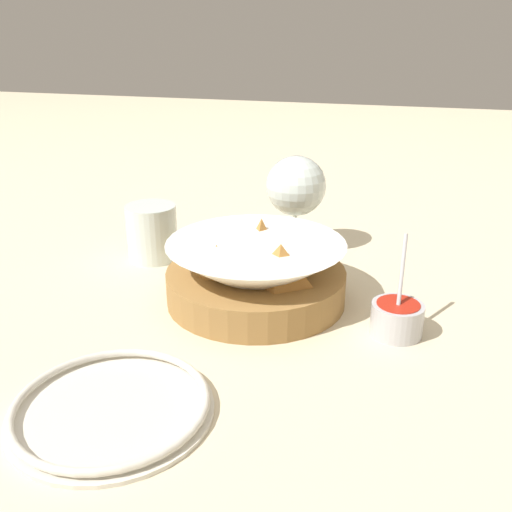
{
  "coord_description": "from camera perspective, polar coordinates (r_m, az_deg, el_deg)",
  "views": [
    {
      "loc": [
        -0.68,
        -0.23,
        0.35
      ],
      "look_at": [
        -0.02,
        -0.04,
        0.06
      ],
      "focal_mm": 40.0,
      "sensor_mm": 36.0,
      "label": 1
    }
  ],
  "objects": [
    {
      "name": "side_plate",
      "position": [
        0.58,
        -14.26,
        -14.38
      ],
      "size": [
        0.2,
        0.2,
        0.01
      ],
      "color": "silver",
      "rests_on": "ground_plane"
    },
    {
      "name": "beer_mug",
      "position": [
        0.9,
        -10.3,
        2.2
      ],
      "size": [
        0.11,
        0.08,
        0.09
      ],
      "color": "silver",
      "rests_on": "ground_plane"
    },
    {
      "name": "food_basket",
      "position": [
        0.75,
        0.02,
        -1.88
      ],
      "size": [
        0.24,
        0.24,
        0.1
      ],
      "color": "olive",
      "rests_on": "ground_plane"
    },
    {
      "name": "wine_glass",
      "position": [
        0.91,
        4.02,
        6.76
      ],
      "size": [
        0.1,
        0.1,
        0.15
      ],
      "color": "silver",
      "rests_on": "ground_plane"
    },
    {
      "name": "ground_plane",
      "position": [
        0.79,
        -2.31,
        -3.49
      ],
      "size": [
        4.0,
        4.0,
        0.0
      ],
      "primitive_type": "plane",
      "color": "beige"
    },
    {
      "name": "sauce_cup",
      "position": [
        0.7,
        13.93,
        -5.94
      ],
      "size": [
        0.07,
        0.06,
        0.12
      ],
      "color": "#B7B7BC",
      "rests_on": "ground_plane"
    }
  ]
}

